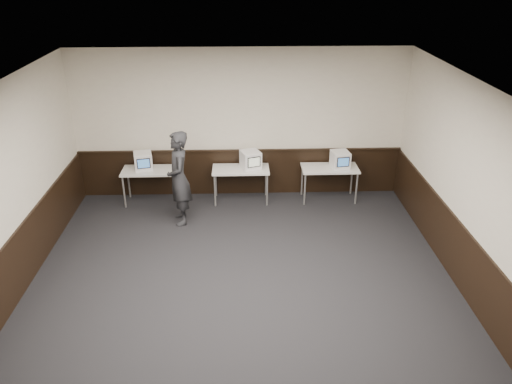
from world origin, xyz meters
TOP-DOWN VIEW (x-y plane):
  - floor at (0.00, 0.00)m, footprint 8.00×8.00m
  - ceiling at (0.00, 0.00)m, footprint 8.00×8.00m
  - back_wall at (0.00, 4.00)m, footprint 7.00×0.00m
  - right_wall at (3.50, 0.00)m, footprint 0.00×8.00m
  - wainscot_back at (0.00, 3.98)m, footprint 6.98×0.04m
  - wainscot_left at (-3.48, 0.00)m, footprint 0.04×7.98m
  - wainscot_right at (3.48, 0.00)m, footprint 0.04×7.98m
  - wainscot_rail at (0.00, 3.96)m, footprint 6.98×0.06m
  - desk_left at (-1.90, 3.60)m, footprint 1.20×0.60m
  - desk_center at (0.00, 3.60)m, footprint 1.20×0.60m
  - desk_right at (1.90, 3.60)m, footprint 1.20×0.60m
  - emac_left at (-2.05, 3.64)m, footprint 0.44×0.46m
  - emac_center at (0.21, 3.63)m, footprint 0.49×0.50m
  - emac_right at (2.11, 3.59)m, footprint 0.41×0.43m
  - person at (-1.20, 2.70)m, footprint 0.58×0.76m

SIDE VIEW (x-z plane):
  - floor at x=0.00m, z-range 0.00..0.00m
  - wainscot_back at x=0.00m, z-range 0.00..1.00m
  - wainscot_left at x=-3.48m, z-range 0.00..1.00m
  - wainscot_right at x=3.48m, z-range 0.00..1.00m
  - desk_left at x=-1.90m, z-range 0.30..1.05m
  - desk_center at x=0.00m, z-range 0.30..1.05m
  - desk_right at x=1.90m, z-range 0.30..1.05m
  - emac_right at x=2.11m, z-range 0.75..1.11m
  - emac_left at x=-2.05m, z-range 0.75..1.12m
  - emac_center at x=0.21m, z-range 0.75..1.13m
  - person at x=-1.20m, z-range 0.00..1.88m
  - wainscot_rail at x=0.00m, z-range 1.00..1.04m
  - back_wall at x=0.00m, z-range -1.90..5.10m
  - right_wall at x=3.50m, z-range -2.40..5.60m
  - ceiling at x=0.00m, z-range 3.20..3.20m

